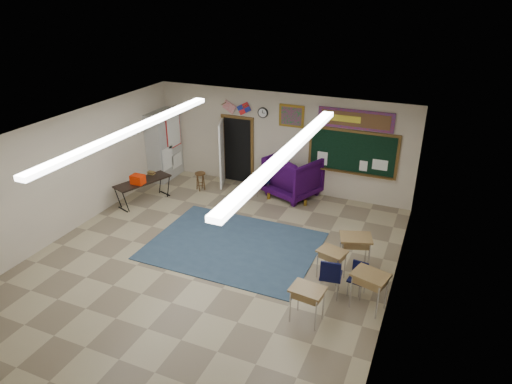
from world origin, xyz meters
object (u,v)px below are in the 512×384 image
at_px(student_desk_front_left, 331,263).
at_px(student_desk_front_right, 354,251).
at_px(wingback_armchair, 293,176).
at_px(folding_table, 144,190).
at_px(wooden_stool, 201,181).

xyz_separation_m(student_desk_front_left, student_desk_front_right, (0.38, 0.55, 0.08)).
height_order(wingback_armchair, folding_table, wingback_armchair).
distance_m(folding_table, wooden_stool, 1.78).
relative_size(student_desk_front_right, folding_table, 0.48).
distance_m(student_desk_front_right, folding_table, 6.44).
bearing_deg(student_desk_front_right, wooden_stool, 137.55).
bearing_deg(student_desk_front_left, folding_table, -179.02).
height_order(wingback_armchair, student_desk_front_left, wingback_armchair).
xyz_separation_m(folding_table, wooden_stool, (1.09, 1.40, -0.08)).
relative_size(wingback_armchair, student_desk_front_left, 1.99).
relative_size(student_desk_front_right, wooden_stool, 1.47).
relative_size(student_desk_front_left, wooden_stool, 1.23).
height_order(student_desk_front_left, student_desk_front_right, student_desk_front_right).
bearing_deg(folding_table, student_desk_front_left, 5.49).
height_order(student_desk_front_right, wooden_stool, student_desk_front_right).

